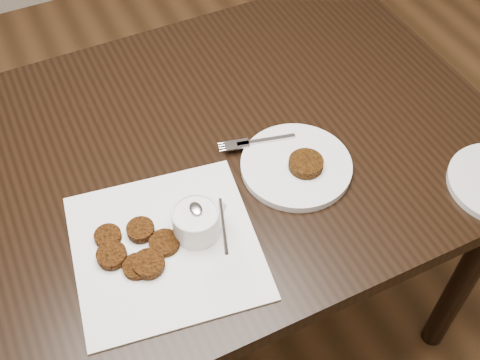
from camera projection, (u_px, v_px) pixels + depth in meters
name	position (u px, v px, depth m)	size (l,w,h in m)	color
table	(199.00, 251.00, 1.52)	(1.32, 0.85, 0.75)	black
napkin	(165.00, 246.00, 1.08)	(0.33, 0.33, 0.00)	white
sauce_ramekin	(195.00, 212.00, 1.05)	(0.12, 0.12, 0.12)	white
patty_cluster	(135.00, 253.00, 1.06)	(0.19, 0.19, 0.02)	#56290B
plate_with_patty	(296.00, 163.00, 1.19)	(0.22, 0.22, 0.03)	white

